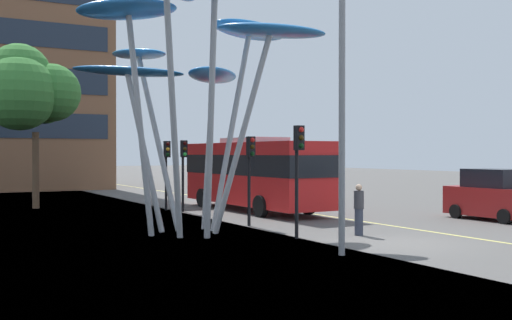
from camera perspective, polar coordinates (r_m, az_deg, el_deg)
ground at (r=19.90m, az=11.65°, el=-7.62°), size 120.00×240.00×0.10m
red_bus at (r=30.56m, az=-0.20°, el=-0.99°), size 2.92×10.39×3.55m
leaf_sculpture at (r=22.23m, az=-6.10°, el=10.58°), size 8.08×9.29×8.73m
traffic_light_kerb_near at (r=20.52m, az=3.85°, el=0.28°), size 0.28×0.42×3.70m
traffic_light_kerb_far at (r=24.05m, az=-0.52°, el=-0.10°), size 0.28×0.42×3.44m
traffic_light_island_mid at (r=30.13m, az=-6.56°, el=0.00°), size 0.28×0.42×3.41m
traffic_light_opposite at (r=30.95m, az=-8.08°, el=-0.00°), size 0.28×0.42×3.39m
car_parked_mid at (r=28.17m, az=20.70°, el=-3.08°), size 1.92×4.05×2.14m
street_lamp at (r=17.83m, az=8.84°, el=8.69°), size 1.89×0.44×8.39m
tree_pavement_near at (r=33.74m, az=-19.83°, el=6.01°), size 4.92×4.31×8.30m
pedestrian at (r=21.76m, az=9.28°, el=-4.45°), size 0.34×0.34×1.74m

